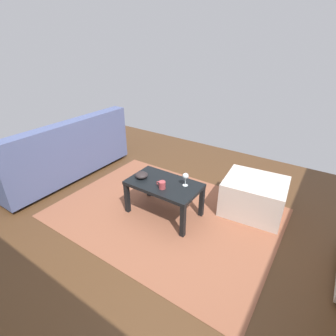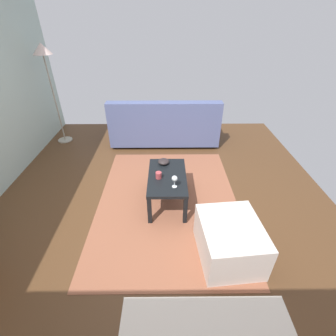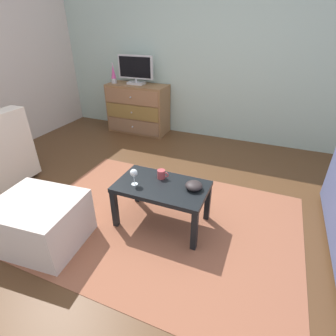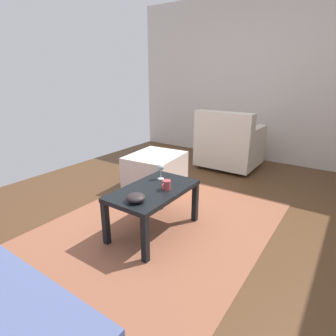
{
  "view_description": "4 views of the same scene",
  "coord_description": "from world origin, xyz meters",
  "px_view_note": "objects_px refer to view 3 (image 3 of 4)",
  "views": [
    {
      "loc": [
        -1.24,
        1.88,
        1.94
      ],
      "look_at": [
        0.16,
        -0.21,
        0.63
      ],
      "focal_mm": 27.36,
      "sensor_mm": 36.0,
      "label": 1
    },
    {
      "loc": [
        -2.31,
        -0.18,
        2.2
      ],
      "look_at": [
        -0.07,
        -0.2,
        0.73
      ],
      "focal_mm": 25.44,
      "sensor_mm": 36.0,
      "label": 2
    },
    {
      "loc": [
        1.02,
        -2.01,
        1.73
      ],
      "look_at": [
        0.25,
        -0.16,
        0.61
      ],
      "focal_mm": 27.78,
      "sensor_mm": 36.0,
      "label": 3
    },
    {
      "loc": [
        1.99,
        1.2,
        1.41
      ],
      "look_at": [
        0.1,
        -0.1,
        0.62
      ],
      "focal_mm": 29.41,
      "sensor_mm": 36.0,
      "label": 4
    }
  ],
  "objects_px": {
    "tv": "(136,69)",
    "lava_lamp": "(113,74)",
    "coffee_table": "(162,190)",
    "bowl_decorative": "(194,186)",
    "ottoman": "(40,222)",
    "dresser": "(138,109)",
    "wine_glass": "(134,173)",
    "mug": "(162,174)"
  },
  "relations": [
    {
      "from": "dresser",
      "to": "mug",
      "type": "bearing_deg",
      "value": -56.57
    },
    {
      "from": "bowl_decorative",
      "to": "ottoman",
      "type": "bearing_deg",
      "value": -149.38
    },
    {
      "from": "lava_lamp",
      "to": "coffee_table",
      "type": "relative_size",
      "value": 0.39
    },
    {
      "from": "ottoman",
      "to": "bowl_decorative",
      "type": "bearing_deg",
      "value": 30.62
    },
    {
      "from": "ottoman",
      "to": "mug",
      "type": "bearing_deg",
      "value": 42.27
    },
    {
      "from": "dresser",
      "to": "mug",
      "type": "height_order",
      "value": "dresser"
    },
    {
      "from": "lava_lamp",
      "to": "bowl_decorative",
      "type": "bearing_deg",
      "value": -44.28
    },
    {
      "from": "coffee_table",
      "to": "wine_glass",
      "type": "height_order",
      "value": "wine_glass"
    },
    {
      "from": "dresser",
      "to": "bowl_decorative",
      "type": "relative_size",
      "value": 6.7
    },
    {
      "from": "lava_lamp",
      "to": "ottoman",
      "type": "distance_m",
      "value": 2.98
    },
    {
      "from": "coffee_table",
      "to": "mug",
      "type": "distance_m",
      "value": 0.16
    },
    {
      "from": "ottoman",
      "to": "dresser",
      "type": "bearing_deg",
      "value": 100.47
    },
    {
      "from": "lava_lamp",
      "to": "tv",
      "type": "bearing_deg",
      "value": 9.71
    },
    {
      "from": "lava_lamp",
      "to": "wine_glass",
      "type": "distance_m",
      "value": 2.71
    },
    {
      "from": "wine_glass",
      "to": "ottoman",
      "type": "distance_m",
      "value": 0.91
    },
    {
      "from": "mug",
      "to": "dresser",
      "type": "bearing_deg",
      "value": 123.43
    },
    {
      "from": "tv",
      "to": "mug",
      "type": "relative_size",
      "value": 5.42
    },
    {
      "from": "lava_lamp",
      "to": "dresser",
      "type": "bearing_deg",
      "value": 5.95
    },
    {
      "from": "dresser",
      "to": "wine_glass",
      "type": "relative_size",
      "value": 6.58
    },
    {
      "from": "coffee_table",
      "to": "ottoman",
      "type": "distance_m",
      "value": 1.09
    },
    {
      "from": "dresser",
      "to": "bowl_decorative",
      "type": "height_order",
      "value": "dresser"
    },
    {
      "from": "tv",
      "to": "bowl_decorative",
      "type": "xyz_separation_m",
      "value": [
        1.7,
        -2.11,
        -0.59
      ]
    },
    {
      "from": "tv",
      "to": "wine_glass",
      "type": "xyz_separation_m",
      "value": [
        1.17,
        -2.24,
        -0.51
      ]
    },
    {
      "from": "coffee_table",
      "to": "dresser",
      "type": "bearing_deg",
      "value": 123.0
    },
    {
      "from": "lava_lamp",
      "to": "coffee_table",
      "type": "xyz_separation_m",
      "value": [
        1.8,
        -2.09,
        -0.6
      ]
    },
    {
      "from": "dresser",
      "to": "mug",
      "type": "xyz_separation_m",
      "value": [
        1.33,
        -2.02,
        0.07
      ]
    },
    {
      "from": "tv",
      "to": "wine_glass",
      "type": "bearing_deg",
      "value": -62.37
    },
    {
      "from": "wine_glass",
      "to": "coffee_table",
      "type": "bearing_deg",
      "value": 20.29
    },
    {
      "from": "lava_lamp",
      "to": "wine_glass",
      "type": "height_order",
      "value": "lava_lamp"
    },
    {
      "from": "wine_glass",
      "to": "bowl_decorative",
      "type": "relative_size",
      "value": 1.02
    },
    {
      "from": "coffee_table",
      "to": "wine_glass",
      "type": "xyz_separation_m",
      "value": [
        -0.23,
        -0.09,
        0.18
      ]
    },
    {
      "from": "lava_lamp",
      "to": "coffee_table",
      "type": "height_order",
      "value": "lava_lamp"
    },
    {
      "from": "tv",
      "to": "dresser",
      "type": "bearing_deg",
      "value": -46.62
    },
    {
      "from": "coffee_table",
      "to": "ottoman",
      "type": "bearing_deg",
      "value": -143.75
    },
    {
      "from": "coffee_table",
      "to": "ottoman",
      "type": "xyz_separation_m",
      "value": [
        -0.87,
        -0.64,
        -0.15
      ]
    },
    {
      "from": "lava_lamp",
      "to": "ottoman",
      "type": "bearing_deg",
      "value": -71.19
    },
    {
      "from": "mug",
      "to": "bowl_decorative",
      "type": "xyz_separation_m",
      "value": [
        0.34,
        -0.06,
        -0.01
      ]
    },
    {
      "from": "lava_lamp",
      "to": "bowl_decorative",
      "type": "distance_m",
      "value": 2.96
    },
    {
      "from": "bowl_decorative",
      "to": "ottoman",
      "type": "xyz_separation_m",
      "value": [
        -1.16,
        -0.69,
        -0.25
      ]
    },
    {
      "from": "tv",
      "to": "lava_lamp",
      "type": "bearing_deg",
      "value": -170.29
    },
    {
      "from": "wine_glass",
      "to": "tv",
      "type": "bearing_deg",
      "value": 117.63
    },
    {
      "from": "wine_glass",
      "to": "mug",
      "type": "height_order",
      "value": "wine_glass"
    }
  ]
}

